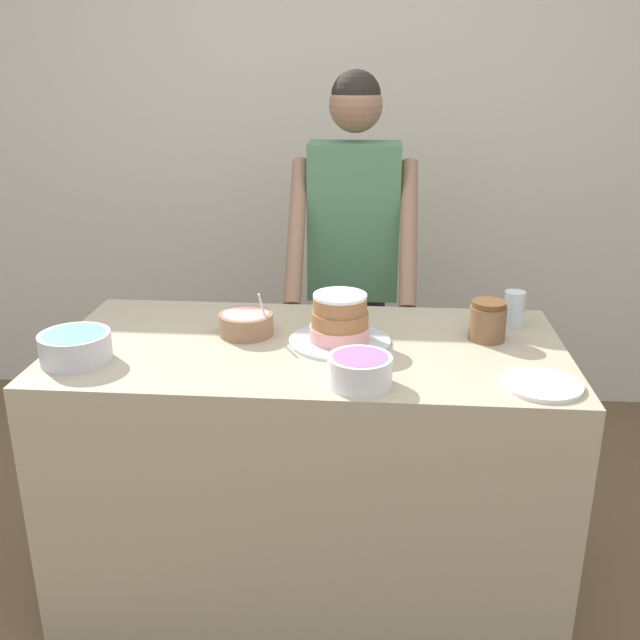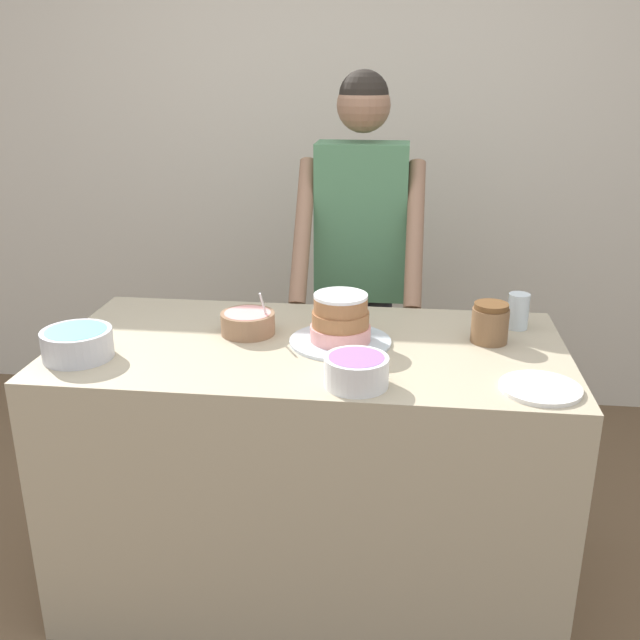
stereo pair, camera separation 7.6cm
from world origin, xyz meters
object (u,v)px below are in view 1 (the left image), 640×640
frosting_bowl_blue (75,346)px  drinking_glass (514,309)px  frosting_bowl_pink (246,323)px  ceramic_plate (542,385)px  cake (340,322)px  stoneware_jar (488,321)px  person_baker (353,241)px  frosting_bowl_purple (360,369)px

frosting_bowl_blue → drinking_glass: bearing=17.3°
frosting_bowl_pink → ceramic_plate: bearing=-20.6°
cake → stoneware_jar: 0.47m
person_baker → frosting_bowl_pink: 0.75m
frosting_bowl_pink → ceramic_plate: (0.87, -0.33, -0.03)m
stoneware_jar → frosting_bowl_purple: bearing=-136.2°
frosting_bowl_purple → drinking_glass: bearing=45.8°
cake → ceramic_plate: bearing=-26.3°
person_baker → drinking_glass: size_ratio=14.34×
frosting_bowl_blue → drinking_glass: 1.39m
person_baker → stoneware_jar: 0.79m
frosting_bowl_pink → stoneware_jar: 0.77m
frosting_bowl_purple → frosting_bowl_blue: 0.84m
drinking_glass → stoneware_jar: size_ratio=0.93×
frosting_bowl_pink → ceramic_plate: size_ratio=0.80×
stoneware_jar → cake: bearing=-171.8°
cake → person_baker: bearing=88.9°
cake → frosting_bowl_pink: cake is taller
frosting_bowl_purple → drinking_glass: 0.71m
frosting_bowl_pink → frosting_bowl_purple: 0.52m
drinking_glass → stoneware_jar: bearing=-127.6°
cake → ceramic_plate: (0.56, -0.28, -0.06)m
frosting_bowl_blue → ceramic_plate: (1.33, -0.07, -0.04)m
frosting_bowl_blue → frosting_bowl_pink: bearing=29.6°
frosting_bowl_pink → ceramic_plate: frosting_bowl_pink is taller
frosting_bowl_purple → drinking_glass: drinking_glass is taller
person_baker → frosting_bowl_blue: bearing=-130.0°
frosting_bowl_purple → frosting_bowl_pink: bearing=136.7°
person_baker → stoneware_jar: person_baker is taller
person_baker → ceramic_plate: bearing=-61.0°
person_baker → cake: size_ratio=5.31×
stoneware_jar → person_baker: bearing=124.8°
cake → ceramic_plate: cake is taller
person_baker → frosting_bowl_pink: size_ratio=9.69×
drinking_glass → frosting_bowl_blue: bearing=-162.7°
drinking_glass → ceramic_plate: size_ratio=0.54×
person_baker → frosting_bowl_blue: person_baker is taller
person_baker → ceramic_plate: (0.55, -0.99, -0.15)m
cake → frosting_bowl_pink: (-0.30, 0.05, -0.03)m
person_baker → frosting_bowl_pink: person_baker is taller
cake → drinking_glass: size_ratio=2.70×
cake → frosting_bowl_blue: (-0.76, -0.21, -0.02)m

